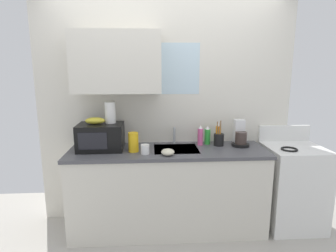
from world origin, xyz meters
TOP-DOWN VIEW (x-y plane):
  - kitchen_wall_assembly at (-0.10, 0.31)m, footprint 2.83×0.42m
  - counter_unit at (0.00, 0.00)m, footprint 2.06×0.63m
  - sink_faucet at (0.09, 0.24)m, footprint 0.03×0.03m
  - stove_range at (1.37, 0.00)m, footprint 0.60×0.60m
  - microwave at (-0.69, 0.05)m, footprint 0.46×0.35m
  - banana_bunch at (-0.74, 0.05)m, footprint 0.20×0.11m
  - paper_towel_roll at (-0.59, 0.10)m, footprint 0.11×0.11m
  - coffee_maker at (0.79, 0.11)m, footprint 0.19×0.21m
  - dish_soap_bottle_pink at (0.37, 0.15)m, footprint 0.06×0.06m
  - dish_soap_bottle_green at (0.45, 0.19)m, footprint 0.06×0.06m
  - dish_soap_bottle_orange at (0.56, 0.14)m, footprint 0.06×0.06m
  - cereal_canister at (-0.35, -0.05)m, footprint 0.10×0.10m
  - mug_white at (-0.23, -0.14)m, footprint 0.08×0.08m
  - utensil_crock at (0.56, 0.12)m, footprint 0.11×0.11m
  - small_bowl at (-0.01, -0.20)m, footprint 0.13×0.13m

SIDE VIEW (x-z plane):
  - stove_range at x=1.37m, z-range -0.08..1.00m
  - counter_unit at x=0.00m, z-range 0.01..0.91m
  - small_bowl at x=-0.01m, z-range 0.90..0.96m
  - mug_white at x=-0.23m, z-range 0.90..0.99m
  - utensil_crock at x=0.56m, z-range 0.83..1.11m
  - sink_faucet at x=0.09m, z-range 0.90..1.09m
  - dish_soap_bottle_green at x=0.45m, z-range 0.89..1.10m
  - cereal_canister at x=-0.35m, z-range 0.90..1.10m
  - dish_soap_bottle_pink at x=0.37m, z-range 0.89..1.11m
  - coffee_maker at x=0.79m, z-range 0.86..1.14m
  - dish_soap_bottle_orange at x=0.56m, z-range 0.89..1.14m
  - microwave at x=-0.69m, z-range 0.90..1.17m
  - banana_bunch at x=-0.74m, z-range 1.17..1.24m
  - paper_towel_roll at x=-0.59m, z-range 1.17..1.39m
  - kitchen_wall_assembly at x=-0.10m, z-range 0.11..2.61m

